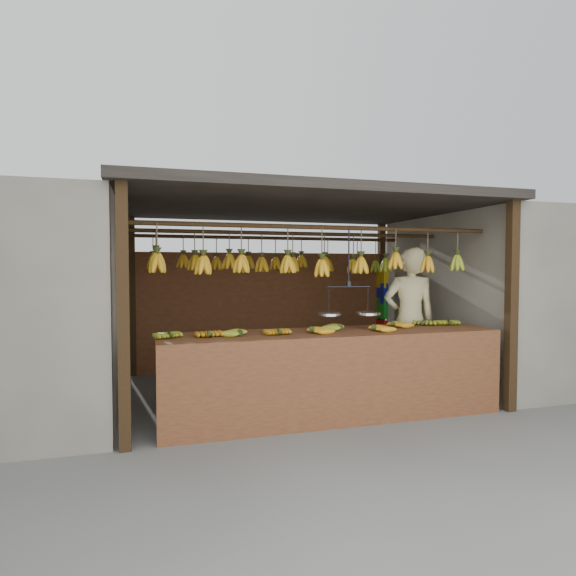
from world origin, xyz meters
name	(u,v)px	position (x,y,z in m)	size (l,w,h in m)	color
ground	(295,390)	(0.00, 0.00, 0.00)	(80.00, 80.00, 0.00)	#5B5B57
stall	(287,237)	(0.00, 0.33, 1.97)	(4.30, 3.30, 2.40)	black
neighbor_right	(526,296)	(3.60, 0.00, 1.15)	(3.00, 3.00, 2.30)	slate
counter	(335,351)	(0.05, -1.23, 0.71)	(3.59, 0.82, 0.96)	brown
hanging_bananas	(295,264)	(0.00, -0.01, 1.62)	(3.57, 2.24, 0.40)	orange
balance_scale	(348,309)	(0.30, -1.00, 1.12)	(0.70, 0.31, 0.95)	black
vendor	(410,320)	(1.34, -0.52, 0.91)	(0.66, 0.44, 1.82)	beige
bag_bundles	(382,302)	(1.94, 1.35, 1.00)	(0.08, 0.26, 1.22)	yellow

